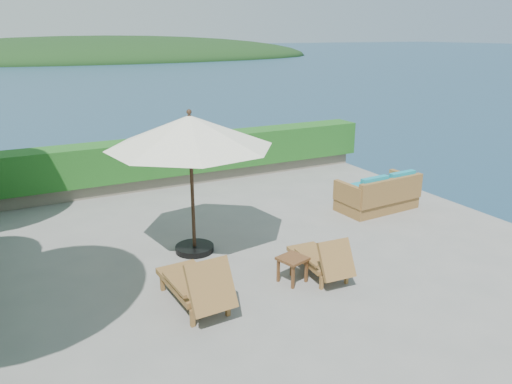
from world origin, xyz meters
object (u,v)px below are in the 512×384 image
patio_umbrella (190,133)px  lounge_left (197,284)px  lounge_right (322,258)px  side_table (292,262)px  wicker_loveseat (379,195)px

patio_umbrella → lounge_left: size_ratio=2.20×
lounge_right → side_table: bearing=177.0°
lounge_right → wicker_loveseat: (3.24, 2.29, 0.03)m
lounge_left → patio_umbrella: bearing=67.5°
patio_umbrella → wicker_loveseat: bearing=2.8°
lounge_right → side_table: size_ratio=2.73×
side_table → lounge_right: bearing=-6.5°
side_table → wicker_loveseat: size_ratio=0.27×
patio_umbrella → lounge_right: 3.33m
lounge_left → wicker_loveseat: size_ratio=0.85×
side_table → wicker_loveseat: wicker_loveseat is taller
wicker_loveseat → patio_umbrella: bearing=179.1°
patio_umbrella → lounge_left: (-0.70, -2.01, -1.98)m
lounge_right → patio_umbrella: bearing=132.1°
lounge_right → side_table: 0.58m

